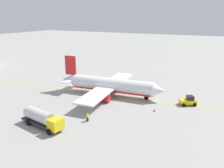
% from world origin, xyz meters
% --- Properties ---
extents(ground_plane, '(400.00, 400.00, 0.00)m').
position_xyz_m(ground_plane, '(0.00, 0.00, 0.00)').
color(ground_plane, '#9E9B96').
extents(airplane, '(28.63, 28.12, 9.52)m').
position_xyz_m(airplane, '(-0.50, -0.04, 2.58)').
color(airplane, white).
rests_on(airplane, ground).
extents(fuel_tanker, '(10.03, 4.12, 3.15)m').
position_xyz_m(fuel_tanker, '(-3.66, -21.34, 1.72)').
color(fuel_tanker, '#2D2D33').
rests_on(fuel_tanker, ground).
extents(pushback_tug, '(4.12, 3.69, 2.20)m').
position_xyz_m(pushback_tug, '(18.76, 1.93, 1.01)').
color(pushback_tug, yellow).
rests_on(pushback_tug, ground).
extents(refueling_worker, '(0.47, 0.59, 1.71)m').
position_xyz_m(refueling_worker, '(2.53, -15.67, 0.82)').
color(refueling_worker, navy).
rests_on(refueling_worker, ground).
extents(safety_cone_nose, '(0.58, 0.58, 0.64)m').
position_xyz_m(safety_cone_nose, '(12.90, -5.31, 0.32)').
color(safety_cone_nose, '#F2590F').
rests_on(safety_cone_nose, ground).
extents(taxi_line_marking, '(89.45, 8.13, 0.01)m').
position_xyz_m(taxi_line_marking, '(0.00, 0.00, 0.01)').
color(taxi_line_marking, yellow).
rests_on(taxi_line_marking, ground).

